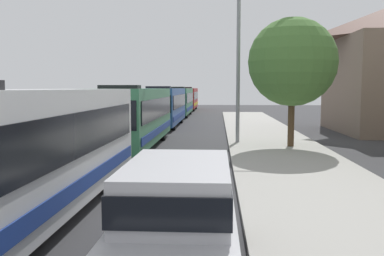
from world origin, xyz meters
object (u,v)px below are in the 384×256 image
at_px(bus_middle, 164,105).
at_px(white_suv, 177,217).
at_px(box_truck_oncoming, 160,98).
at_px(roadside_tree, 292,62).
at_px(bus_second_in_line, 134,115).
at_px(bus_fourth_in_line, 179,101).
at_px(streetlamp_mid, 238,43).
at_px(bus_lead, 30,148).
at_px(bus_rear, 187,98).

height_order(bus_middle, white_suv, bus_middle).
relative_size(bus_middle, box_truck_oncoming, 1.46).
bearing_deg(box_truck_oncoming, white_suv, -81.76).
bearing_deg(roadside_tree, bus_second_in_line, 178.45).
distance_m(bus_fourth_in_line, streetlamp_mid, 24.13).
relative_size(bus_middle, bus_fourth_in_line, 1.04).
bearing_deg(box_truck_oncoming, bus_second_in_line, -84.33).
height_order(bus_lead, white_suv, bus_lead).
distance_m(bus_second_in_line, box_truck_oncoming, 33.41).
xyz_separation_m(bus_fourth_in_line, bus_rear, (-0.00, 12.45, -0.00)).
distance_m(bus_fourth_in_line, bus_rear, 12.45).
bearing_deg(white_suv, bus_fourth_in_line, 95.34).
bearing_deg(bus_second_in_line, bus_rear, 90.00).
relative_size(bus_second_in_line, roadside_tree, 1.67).
bearing_deg(bus_lead, streetlamp_mid, 68.15).
distance_m(bus_lead, box_truck_oncoming, 45.56).
bearing_deg(bus_rear, bus_fourth_in_line, -90.00).
bearing_deg(bus_fourth_in_line, bus_middle, -90.00).
bearing_deg(bus_middle, roadside_tree, -57.12).
bearing_deg(roadside_tree, bus_rear, 102.16).
relative_size(bus_second_in_line, streetlamp_mid, 1.22).
height_order(bus_middle, roadside_tree, roadside_tree).
bearing_deg(roadside_tree, white_suv, -106.17).
height_order(bus_second_in_line, bus_rear, same).
distance_m(white_suv, streetlamp_mid, 17.02).
relative_size(bus_middle, white_suv, 2.18).
relative_size(bus_rear, streetlamp_mid, 1.20).
height_order(bus_fourth_in_line, white_suv, bus_fourth_in_line).
bearing_deg(white_suv, bus_middle, 97.73).
bearing_deg(box_truck_oncoming, bus_middle, -81.10).
bearing_deg(bus_middle, bus_lead, -90.00).
bearing_deg(streetlamp_mid, bus_second_in_line, -166.75).
bearing_deg(bus_lead, roadside_tree, 56.23).
xyz_separation_m(bus_second_in_line, box_truck_oncoming, (-3.30, 33.25, 0.02)).
relative_size(white_suv, roadside_tree, 0.78).
bearing_deg(bus_fourth_in_line, bus_rear, 90.00).
bearing_deg(roadside_tree, bus_middle, 122.88).
height_order(bus_middle, bus_rear, same).
height_order(white_suv, roadside_tree, roadside_tree).
relative_size(bus_second_in_line, box_truck_oncoming, 1.43).
distance_m(bus_middle, white_suv, 27.50).
relative_size(bus_rear, box_truck_oncoming, 1.41).
xyz_separation_m(bus_lead, roadside_tree, (8.01, 11.97, 2.67)).
bearing_deg(bus_lead, bus_rear, 90.00).
distance_m(bus_second_in_line, streetlamp_mid, 6.72).
bearing_deg(bus_second_in_line, bus_fourth_in_line, 90.00).
relative_size(bus_lead, bus_rear, 1.01).
height_order(bus_fourth_in_line, streetlamp_mid, streetlamp_mid).
relative_size(bus_middle, bus_rear, 1.04).
relative_size(bus_middle, roadside_tree, 1.71).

